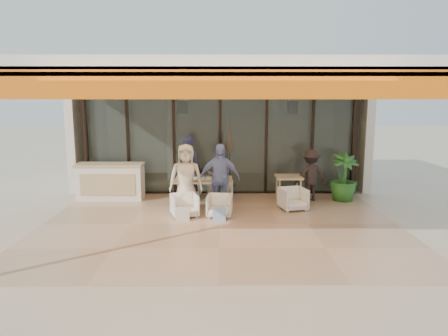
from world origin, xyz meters
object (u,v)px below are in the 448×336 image
Objects in this scene: chair_far_right at (220,187)px; dining_table at (203,181)px; chair_far_left at (191,188)px; standing_woman at (310,175)px; diner_grey at (220,175)px; diner_navy at (189,169)px; side_table at (289,180)px; chair_near_left at (184,204)px; chair_near_right at (219,205)px; host_counter at (111,181)px; potted_palm at (344,177)px; diner_periwinkle at (220,178)px; side_chair at (293,198)px; diner_cream at (186,178)px.

dining_table is at bearing 53.86° from chair_far_right.
chair_far_left is 3.40m from standing_woman.
diner_navy is at bearing -9.44° from diner_grey.
chair_near_left is at bearing -153.88° from side_table.
diner_navy is (-0.84, 1.40, 0.63)m from chair_near_right.
chair_far_left is at bearing -11.87° from chair_far_right.
diner_grey is at bearing 41.84° from chair_near_left.
dining_table is 2.01× the size of side_table.
diner_navy reaches higher than host_counter.
host_counter is 2.73m from dining_table.
potted_palm reaches higher than side_table.
diner_navy is 1.23m from diner_periwinkle.
chair_far_left is (-0.41, 0.94, -0.40)m from dining_table.
chair_far_right is at bearing -99.44° from diner_grey.
side_chair is (1.87, 0.08, -0.54)m from diner_periwinkle.
dining_table is (2.63, -0.70, 0.16)m from host_counter.
chair_near_right is 0.81× the size of side_table.
diner_grey is at bearing 44.28° from diner_cream.
chair_near_left is (0.00, -1.90, 0.02)m from chair_far_left.
diner_periwinkle is at bearing -20.75° from host_counter.
diner_navy is (0.00, -0.50, 0.64)m from chair_far_left.
dining_table is 1.11m from chair_near_left.
diner_cream reaches higher than dining_table.
diner_navy reaches higher than diner_periwinkle.
dining_table is 1.00× the size of diner_grey.
diner_periwinkle is 1.95m from side_chair.
standing_woman reaches higher than potted_palm.
standing_woman reaches higher than dining_table.
diner_cream is at bearing -166.80° from potted_palm.
dining_table is 2.58× the size of chair_far_left.
diner_grey reaches higher than chair_far_right.
diner_navy is at bearing 178.55° from side_table.
chair_far_right is at bearing 95.27° from chair_near_right.
diner_cream is at bearing -132.26° from dining_table.
diner_periwinkle is at bearing 168.47° from side_chair.
side_table is 0.51× the size of standing_woman.
host_counter is 2.78m from chair_near_left.
diner_cream reaches higher than chair_far_left.
chair_far_right is 2.57m from standing_woman.
diner_grey is at bearing -4.83° from host_counter.
diner_periwinkle is 1.18× the size of standing_woman.
diner_grey reaches higher than chair_near_right.
chair_far_left is 1.73m from diner_periwinkle.
chair_near_left is 0.84m from chair_near_right.
diner_cream is at bearing 47.17° from chair_far_right.
diner_grey is 0.88× the size of diner_periwinkle.
potted_palm is (3.42, 0.10, -0.08)m from diner_grey.
chair_near_left is at bearing -174.73° from chair_near_right.
side_table is (1.87, -0.07, -0.12)m from diner_grey.
host_counter is at bearing -7.35° from chair_far_right.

